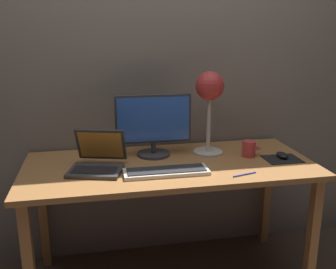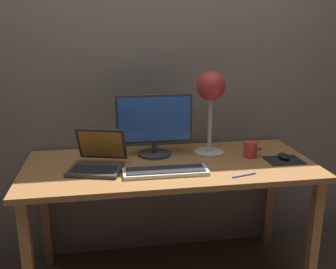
{
  "view_description": "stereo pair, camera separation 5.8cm",
  "coord_description": "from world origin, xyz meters",
  "px_view_note": "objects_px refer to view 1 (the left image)",
  "views": [
    {
      "loc": [
        -0.4,
        -1.97,
        1.46
      ],
      "look_at": [
        -0.02,
        -0.05,
        0.92
      ],
      "focal_mm": 40.97,
      "sensor_mm": 36.0,
      "label": 1
    },
    {
      "loc": [
        -0.34,
        -1.98,
        1.46
      ],
      "look_at": [
        -0.02,
        -0.05,
        0.92
      ],
      "focal_mm": 40.97,
      "sensor_mm": 36.0,
      "label": 2
    }
  ],
  "objects_px": {
    "pen": "(245,174)",
    "coffee_mug": "(249,149)",
    "monitor": "(153,123)",
    "desk_lamp": "(210,93)",
    "keyboard_main": "(166,171)",
    "mouse": "(282,155)",
    "laptop": "(98,158)"
  },
  "relations": [
    {
      "from": "pen",
      "to": "coffee_mug",
      "type": "bearing_deg",
      "value": 63.56
    },
    {
      "from": "monitor",
      "to": "pen",
      "type": "bearing_deg",
      "value": -45.08
    },
    {
      "from": "monitor",
      "to": "desk_lamp",
      "type": "height_order",
      "value": "desk_lamp"
    },
    {
      "from": "desk_lamp",
      "to": "pen",
      "type": "height_order",
      "value": "desk_lamp"
    },
    {
      "from": "coffee_mug",
      "to": "pen",
      "type": "xyz_separation_m",
      "value": [
        -0.14,
        -0.28,
        -0.04
      ]
    },
    {
      "from": "keyboard_main",
      "to": "mouse",
      "type": "xyz_separation_m",
      "value": [
        0.7,
        0.11,
        0.01
      ]
    },
    {
      "from": "keyboard_main",
      "to": "coffee_mug",
      "type": "height_order",
      "value": "coffee_mug"
    },
    {
      "from": "laptop",
      "to": "pen",
      "type": "relative_size",
      "value": 2.41
    },
    {
      "from": "monitor",
      "to": "laptop",
      "type": "xyz_separation_m",
      "value": [
        -0.32,
        -0.16,
        -0.14
      ]
    },
    {
      "from": "keyboard_main",
      "to": "pen",
      "type": "xyz_separation_m",
      "value": [
        0.39,
        -0.1,
        -0.01
      ]
    },
    {
      "from": "coffee_mug",
      "to": "pen",
      "type": "distance_m",
      "value": 0.31
    },
    {
      "from": "coffee_mug",
      "to": "laptop",
      "type": "bearing_deg",
      "value": -177.71
    },
    {
      "from": "laptop",
      "to": "mouse",
      "type": "relative_size",
      "value": 3.52
    },
    {
      "from": "monitor",
      "to": "mouse",
      "type": "xyz_separation_m",
      "value": [
        0.72,
        -0.2,
        -0.17
      ]
    },
    {
      "from": "keyboard_main",
      "to": "coffee_mug",
      "type": "distance_m",
      "value": 0.56
    },
    {
      "from": "coffee_mug",
      "to": "monitor",
      "type": "bearing_deg",
      "value": 166.81
    },
    {
      "from": "keyboard_main",
      "to": "desk_lamp",
      "type": "height_order",
      "value": "desk_lamp"
    },
    {
      "from": "mouse",
      "to": "coffee_mug",
      "type": "bearing_deg",
      "value": 157.26
    },
    {
      "from": "laptop",
      "to": "mouse",
      "type": "xyz_separation_m",
      "value": [
        1.04,
        -0.04,
        -0.04
      ]
    },
    {
      "from": "mouse",
      "to": "coffee_mug",
      "type": "relative_size",
      "value": 0.85
    },
    {
      "from": "keyboard_main",
      "to": "desk_lamp",
      "type": "relative_size",
      "value": 0.9
    },
    {
      "from": "laptop",
      "to": "pen",
      "type": "distance_m",
      "value": 0.77
    },
    {
      "from": "mouse",
      "to": "coffee_mug",
      "type": "xyz_separation_m",
      "value": [
        -0.17,
        0.07,
        0.03
      ]
    },
    {
      "from": "monitor",
      "to": "keyboard_main",
      "type": "distance_m",
      "value": 0.36
    },
    {
      "from": "desk_lamp",
      "to": "mouse",
      "type": "relative_size",
      "value": 5.09
    },
    {
      "from": "coffee_mug",
      "to": "mouse",
      "type": "bearing_deg",
      "value": -22.74
    },
    {
      "from": "desk_lamp",
      "to": "coffee_mug",
      "type": "bearing_deg",
      "value": -24.94
    },
    {
      "from": "mouse",
      "to": "laptop",
      "type": "bearing_deg",
      "value": 177.93
    },
    {
      "from": "desk_lamp",
      "to": "mouse",
      "type": "xyz_separation_m",
      "value": [
        0.39,
        -0.17,
        -0.34
      ]
    },
    {
      "from": "laptop",
      "to": "pen",
      "type": "xyz_separation_m",
      "value": [
        0.73,
        -0.24,
        -0.05
      ]
    },
    {
      "from": "keyboard_main",
      "to": "mouse",
      "type": "bearing_deg",
      "value": 8.75
    },
    {
      "from": "mouse",
      "to": "pen",
      "type": "xyz_separation_m",
      "value": [
        -0.31,
        -0.21,
        -0.02
      ]
    }
  ]
}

